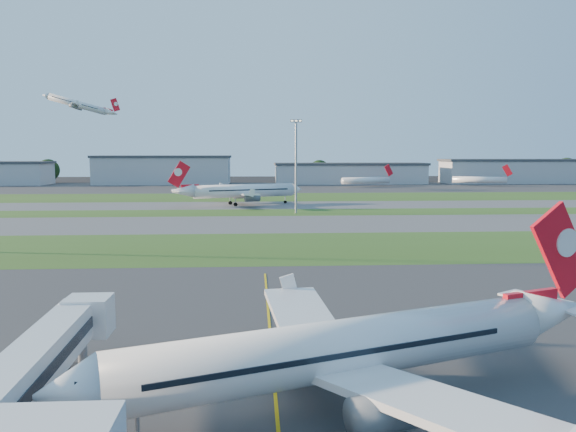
{
  "coord_description": "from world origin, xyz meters",
  "views": [
    {
      "loc": [
        3.7,
        -46.56,
        16.83
      ],
      "look_at": [
        8.78,
        39.85,
        7.0
      ],
      "focal_mm": 35.0,
      "sensor_mm": 36.0,
      "label": 1
    }
  ],
  "objects": [
    {
      "name": "tree_far_east",
      "position": [
        185.0,
        271.0,
        7.46
      ],
      "size": [
        12.65,
        12.65,
        13.8
      ],
      "color": "black",
      "rests_on": "ground"
    },
    {
      "name": "airliner_departing",
      "position": [
        -79.69,
        228.37,
        39.39
      ],
      "size": [
        32.58,
        27.52,
        10.17
      ],
      "rotation": [
        0.0,
        0.0,
        0.1
      ],
      "color": "silver"
    },
    {
      "name": "grass_strip_a",
      "position": [
        0.0,
        52.0,
        0.01
      ],
      "size": [
        300.0,
        34.0,
        0.01
      ],
      "primitive_type": "cube",
      "color": "#33501A",
      "rests_on": "ground"
    },
    {
      "name": "mini_jet_far",
      "position": [
        116.09,
        228.25,
        3.28
      ],
      "size": [
        27.64,
        11.37,
        9.48
      ],
      "rotation": [
        0.0,
        0.0,
        -0.33
      ],
      "color": "silver",
      "rests_on": "ground"
    },
    {
      "name": "tree_mid_east",
      "position": [
        40.0,
        269.0,
        6.81
      ],
      "size": [
        11.55,
        11.55,
        12.6
      ],
      "color": "black",
      "rests_on": "ground"
    },
    {
      "name": "apron_far",
      "position": [
        0.0,
        225.0,
        0.01
      ],
      "size": [
        400.0,
        80.0,
        0.01
      ],
      "primitive_type": "cube",
      "color": "#333335",
      "rests_on": "ground"
    },
    {
      "name": "taxiway_a",
      "position": [
        0.0,
        85.0,
        0.01
      ],
      "size": [
        300.0,
        32.0,
        0.01
      ],
      "primitive_type": "cube",
      "color": "#515154",
      "rests_on": "ground"
    },
    {
      "name": "jet_bridge",
      "position": [
        -9.81,
        -15.24,
        4.01
      ],
      "size": [
        4.2,
        26.9,
        6.2
      ],
      "color": "silver",
      "rests_on": "ground"
    },
    {
      "name": "airliner_parked",
      "position": [
        9.65,
        -11.73,
        4.1
      ],
      "size": [
        35.87,
        30.34,
        11.69
      ],
      "rotation": [
        0.0,
        0.0,
        0.35
      ],
      "color": "silver",
      "rests_on": "ground"
    },
    {
      "name": "tree_west",
      "position": [
        -110.0,
        270.0,
        7.14
      ],
      "size": [
        12.1,
        12.1,
        13.2
      ],
      "color": "black",
      "rests_on": "ground"
    },
    {
      "name": "taxiway_b",
      "position": [
        0.0,
        132.0,
        0.01
      ],
      "size": [
        300.0,
        26.0,
        0.01
      ],
      "primitive_type": "cube",
      "color": "#515154",
      "rests_on": "ground"
    },
    {
      "name": "mini_jet_near",
      "position": [
        58.11,
        225.28,
        3.28
      ],
      "size": [
        27.53,
        11.72,
        9.48
      ],
      "rotation": [
        0.0,
        0.0,
        0.34
      ],
      "color": "silver",
      "rests_on": "ground"
    },
    {
      "name": "tree_east",
      "position": [
        115.0,
        267.0,
        6.16
      ],
      "size": [
        10.45,
        10.45,
        11.4
      ],
      "color": "black",
      "rests_on": "ground"
    },
    {
      "name": "grass_strip_b",
      "position": [
        0.0,
        110.0,
        0.01
      ],
      "size": [
        300.0,
        18.0,
        0.01
      ],
      "primitive_type": "cube",
      "color": "#33501A",
      "rests_on": "ground"
    },
    {
      "name": "hangar_west",
      "position": [
        -45.0,
        255.0,
        7.64
      ],
      "size": [
        71.4,
        23.0,
        15.2
      ],
      "color": "#A2A6AA",
      "rests_on": "ground"
    },
    {
      "name": "light_mast_centre",
      "position": [
        15.0,
        108.0,
        14.81
      ],
      "size": [
        3.2,
        0.7,
        25.8
      ],
      "color": "gray",
      "rests_on": "ground"
    },
    {
      "name": "yellow_line",
      "position": [
        5.0,
        0.0,
        0.0
      ],
      "size": [
        0.25,
        60.0,
        0.02
      ],
      "primitive_type": "cube",
      "color": "gold",
      "rests_on": "ground"
    },
    {
      "name": "hangar_far_east",
      "position": [
        155.0,
        255.0,
        6.64
      ],
      "size": [
        96.9,
        23.0,
        13.2
      ],
      "color": "#A2A6AA",
      "rests_on": "ground"
    },
    {
      "name": "tree_mid_west",
      "position": [
        -20.0,
        266.0,
        5.84
      ],
      "size": [
        9.9,
        9.9,
        10.8
      ],
      "color": "black",
      "rests_on": "ground"
    },
    {
      "name": "grass_strip_c",
      "position": [
        0.0,
        165.0,
        0.01
      ],
      "size": [
        300.0,
        40.0,
        0.01
      ],
      "primitive_type": "cube",
      "color": "#33501A",
      "rests_on": "ground"
    },
    {
      "name": "airliner_taxiing",
      "position": [
        -0.19,
        133.24,
        4.47
      ],
      "size": [
        39.27,
        33.17,
        12.74
      ],
      "rotation": [
        0.0,
        0.0,
        3.48
      ],
      "color": "silver",
      "rests_on": "ground"
    },
    {
      "name": "ground",
      "position": [
        0.0,
        0.0,
        0.0
      ],
      "size": [
        700.0,
        700.0,
        0.0
      ],
      "primitive_type": "plane",
      "color": "black",
      "rests_on": "ground"
    },
    {
      "name": "apron_near",
      "position": [
        0.0,
        0.0,
        0.01
      ],
      "size": [
        300.0,
        70.0,
        0.01
      ],
      "primitive_type": "cube",
      "color": "#333335",
      "rests_on": "ground"
    },
    {
      "name": "hangar_east",
      "position": [
        55.0,
        255.0,
        5.64
      ],
      "size": [
        81.6,
        23.0,
        11.2
      ],
      "color": "#A2A6AA",
      "rests_on": "ground"
    }
  ]
}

